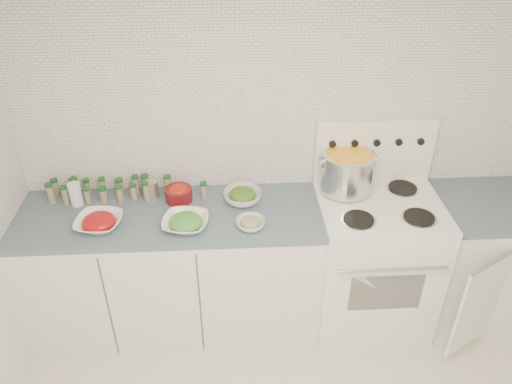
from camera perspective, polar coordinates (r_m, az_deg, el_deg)
name	(u,v)px	position (r m, az deg, el deg)	size (l,w,h in m)	color
room_walls	(361,253)	(1.76, 11.86, -6.84)	(3.54, 3.04, 2.52)	white
counter_left	(175,270)	(3.35, -9.25, -8.74)	(1.85, 0.62, 0.90)	white
stove	(372,257)	(3.42, 13.12, -7.25)	(0.76, 0.70, 1.36)	white
counter_right	(491,258)	(3.75, 25.27, -6.80)	(0.89, 0.82, 0.90)	white
stock_pot	(347,170)	(3.16, 10.38, 2.48)	(0.35, 0.32, 0.25)	silver
bowl_tomato	(99,222)	(3.04, -17.52, -3.29)	(0.30, 0.30, 0.09)	white
bowl_snowpea	(186,222)	(2.92, -8.06, -3.45)	(0.30, 0.30, 0.09)	white
bowl_broccoli	(243,196)	(3.11, -1.55, -0.46)	(0.25, 0.25, 0.10)	white
bowl_zucchini	(250,223)	(2.90, -0.64, -3.58)	(0.21, 0.21, 0.07)	white
bowl_pepper	(179,193)	(3.16, -8.85, -0.13)	(0.17, 0.17, 0.11)	maroon
salt_canister	(76,194)	(3.27, -19.93, -0.24)	(0.08, 0.08, 0.15)	white
tin_can	(152,189)	(3.22, -11.83, 0.31)	(0.09, 0.09, 0.11)	#A19A88
spice_cluster	(113,189)	(3.27, -16.04, 0.35)	(0.99, 0.16, 0.14)	gray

